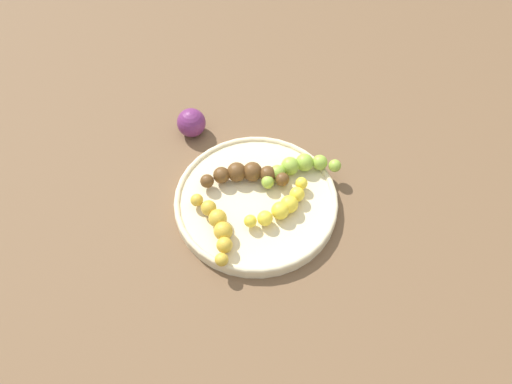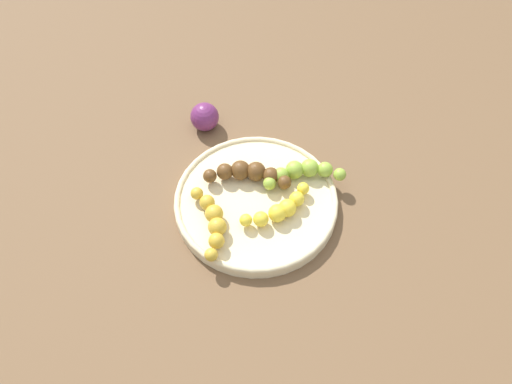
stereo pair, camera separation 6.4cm
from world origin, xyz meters
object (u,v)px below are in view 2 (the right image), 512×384
at_px(banana_spotted, 212,221).
at_px(plum_purple, 205,117).
at_px(banana_overripe, 248,173).
at_px(fruit_bowl, 256,201).
at_px(banana_green, 303,172).
at_px(banana_yellow, 279,209).

height_order(banana_spotted, plum_purple, plum_purple).
bearing_deg(banana_overripe, fruit_bowl, -155.38).
xyz_separation_m(banana_green, plum_purple, (0.21, 0.04, -0.01)).
xyz_separation_m(banana_yellow, banana_green, (0.03, -0.08, 0.00)).
bearing_deg(fruit_bowl, banana_overripe, -23.27).
distance_m(fruit_bowl, banana_overripe, 0.05).
bearing_deg(banana_spotted, banana_yellow, -2.66).
bearing_deg(plum_purple, banana_overripe, 168.73).
bearing_deg(banana_green, banana_spotted, 114.87).
xyz_separation_m(fruit_bowl, banana_yellow, (-0.05, -0.01, 0.02)).
height_order(fruit_bowl, banana_yellow, banana_yellow).
bearing_deg(banana_spotted, banana_overripe, 45.05).
bearing_deg(banana_overripe, banana_yellow, -138.23).
distance_m(banana_yellow, banana_green, 0.08).
xyz_separation_m(fruit_bowl, banana_green, (-0.02, -0.09, 0.02)).
bearing_deg(banana_green, fruit_bowl, 110.91).
relative_size(banana_overripe, plum_purple, 2.19).
bearing_deg(banana_yellow, banana_spotted, -111.46).
distance_m(banana_green, plum_purple, 0.22).
distance_m(banana_overripe, plum_purple, 0.16).
xyz_separation_m(banana_overripe, banana_spotted, (-0.03, 0.10, -0.00)).
xyz_separation_m(banana_spotted, banana_green, (-0.03, -0.17, 0.00)).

